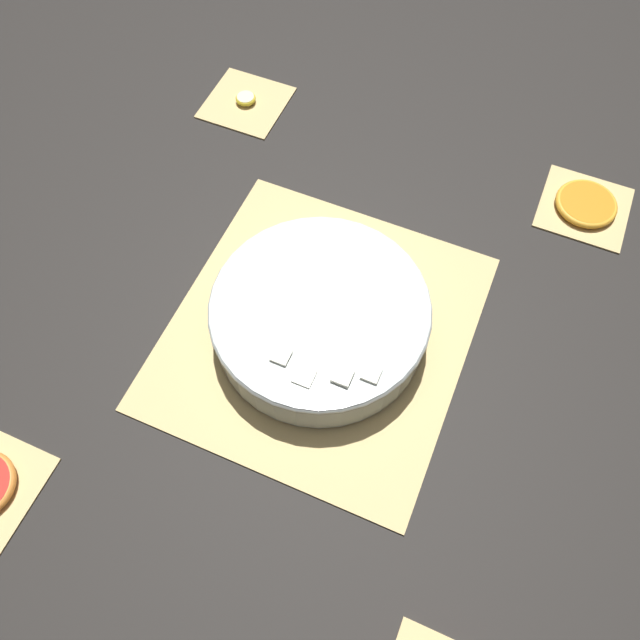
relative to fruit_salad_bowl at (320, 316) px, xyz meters
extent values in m
plane|color=black|center=(0.00, 0.00, -0.04)|extent=(6.00, 6.00, 0.00)
cube|color=#D6B775|center=(0.00, 0.00, -0.04)|extent=(0.42, 0.39, 0.01)
cube|color=#3D2D19|center=(-0.15, 0.00, -0.04)|extent=(0.01, 0.38, 0.00)
cube|color=#3D2D19|center=(-0.09, 0.00, -0.04)|extent=(0.01, 0.38, 0.00)
cube|color=#3D2D19|center=(-0.03, 0.00, -0.04)|extent=(0.01, 0.38, 0.00)
cube|color=#3D2D19|center=(0.03, 0.00, -0.04)|extent=(0.01, 0.38, 0.00)
cube|color=#3D2D19|center=(0.09, 0.00, -0.04)|extent=(0.01, 0.38, 0.00)
cube|color=#3D2D19|center=(0.15, 0.00, -0.04)|extent=(0.01, 0.38, 0.00)
cube|color=#D6B775|center=(-0.35, -0.29, -0.04)|extent=(0.13, 0.13, 0.01)
cube|color=#3D2D19|center=(-0.39, -0.29, -0.04)|extent=(0.00, 0.13, 0.00)
cube|color=#3D2D19|center=(-0.35, -0.29, -0.04)|extent=(0.00, 0.13, 0.00)
cube|color=#3D2D19|center=(-0.32, -0.29, -0.04)|extent=(0.00, 0.13, 0.00)
cube|color=#D6B775|center=(-0.35, 0.29, -0.04)|extent=(0.13, 0.13, 0.01)
cube|color=#3D2D19|center=(-0.39, 0.29, -0.04)|extent=(0.00, 0.13, 0.00)
cube|color=#3D2D19|center=(-0.35, 0.29, -0.04)|extent=(0.00, 0.13, 0.00)
cube|color=#3D2D19|center=(-0.32, 0.29, -0.04)|extent=(0.00, 0.13, 0.00)
cylinder|color=silver|center=(0.00, 0.00, 0.00)|extent=(0.28, 0.28, 0.06)
torus|color=silver|center=(0.00, 0.00, 0.02)|extent=(0.29, 0.29, 0.01)
cylinder|color=beige|center=(-0.09, 0.05, -0.01)|extent=(0.03, 0.03, 0.01)
cylinder|color=beige|center=(-0.08, -0.02, -0.02)|extent=(0.03, 0.03, 0.01)
cylinder|color=beige|center=(-0.04, 0.09, 0.01)|extent=(0.03, 0.03, 0.01)
cylinder|color=beige|center=(0.08, 0.05, -0.02)|extent=(0.03, 0.03, 0.01)
cylinder|color=beige|center=(-0.03, 0.04, -0.01)|extent=(0.03, 0.03, 0.01)
cylinder|color=beige|center=(0.07, 0.02, -0.01)|extent=(0.03, 0.03, 0.01)
cylinder|color=beige|center=(0.05, -0.10, 0.02)|extent=(0.03, 0.03, 0.01)
cylinder|color=beige|center=(-0.05, 0.07, 0.00)|extent=(0.03, 0.03, 0.01)
cylinder|color=beige|center=(0.04, 0.02, 0.01)|extent=(0.03, 0.03, 0.01)
cylinder|color=beige|center=(0.01, -0.04, 0.02)|extent=(0.03, 0.03, 0.01)
cylinder|color=beige|center=(-0.04, -0.10, -0.02)|extent=(0.03, 0.03, 0.01)
cylinder|color=beige|center=(-0.07, -0.08, -0.01)|extent=(0.03, 0.03, 0.01)
cube|color=white|center=(0.06, 0.09, 0.02)|extent=(0.02, 0.02, 0.02)
cube|color=white|center=(0.08, 0.06, 0.02)|extent=(0.02, 0.02, 0.02)
cube|color=white|center=(-0.01, 0.08, 0.00)|extent=(0.03, 0.03, 0.03)
cube|color=white|center=(0.10, 0.02, 0.02)|extent=(0.02, 0.02, 0.02)
cube|color=white|center=(-0.10, 0.02, 0.01)|extent=(0.03, 0.03, 0.03)
cube|color=white|center=(0.08, -0.02, 0.02)|extent=(0.02, 0.02, 0.02)
cube|color=white|center=(-0.03, 0.00, 0.01)|extent=(0.03, 0.03, 0.03)
cube|color=white|center=(0.05, -0.08, -0.02)|extent=(0.03, 0.03, 0.03)
ellipsoid|color=orange|center=(-0.03, -0.06, -0.02)|extent=(0.03, 0.02, 0.01)
ellipsoid|color=red|center=(-0.01, 0.04, 0.02)|extent=(0.03, 0.02, 0.01)
ellipsoid|color=orange|center=(-0.04, -0.03, 0.01)|extent=(0.02, 0.01, 0.01)
ellipsoid|color=orange|center=(0.00, -0.11, 0.01)|extent=(0.03, 0.02, 0.01)
cylinder|color=orange|center=(-0.35, 0.29, -0.03)|extent=(0.08, 0.08, 0.01)
torus|color=#F4A82D|center=(-0.35, 0.29, -0.03)|extent=(0.09, 0.09, 0.01)
cylinder|color=beige|center=(-0.35, -0.29, -0.03)|extent=(0.03, 0.03, 0.01)
torus|color=yellow|center=(-0.35, -0.29, -0.03)|extent=(0.03, 0.03, 0.01)
camera|label=1|loc=(0.36, 0.15, 0.71)|focal=35.00mm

